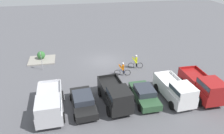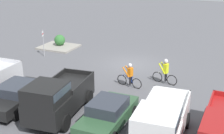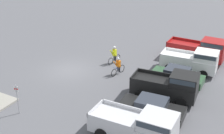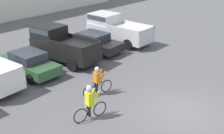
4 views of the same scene
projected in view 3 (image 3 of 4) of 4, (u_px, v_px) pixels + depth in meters
name	position (u px, v px, depth m)	size (l,w,h in m)	color
ground_plane	(70.00, 70.00, 28.45)	(80.00, 80.00, 0.00)	#56565B
pickup_truck_0	(200.00, 49.00, 29.88)	(2.21, 5.38, 2.32)	maroon
pickup_truck_1	(193.00, 61.00, 27.68)	(2.41, 5.01, 2.16)	white
sedan_0	(177.00, 76.00, 25.84)	(2.02, 4.35, 1.40)	#2D5133
pickup_truck_2	(169.00, 85.00, 23.33)	(2.53, 5.05, 2.28)	black
sedan_1	(152.00, 108.00, 21.38)	(2.30, 4.62, 1.38)	black
pickup_truck_3	(139.00, 125.00, 18.85)	(2.44, 5.37, 2.14)	silver
cyclist_0	(118.00, 66.00, 27.41)	(1.83, 0.54, 1.63)	black
cyclist_1	(114.00, 54.00, 29.58)	(1.77, 0.53, 1.75)	black
fire_lane_sign	(17.00, 96.00, 21.46)	(0.11, 0.29, 2.29)	#9E9EA3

